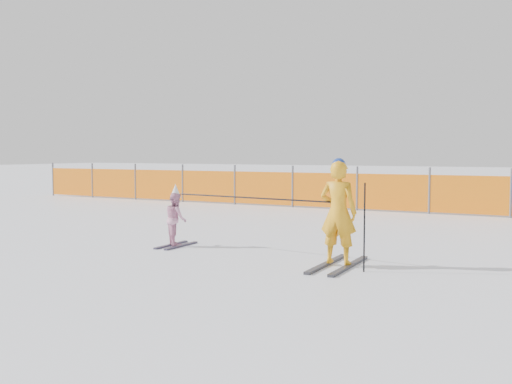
% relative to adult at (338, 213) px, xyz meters
% --- Properties ---
extents(ground, '(120.00, 120.00, 0.00)m').
position_rel_adult_xyz_m(ground, '(-1.59, -0.04, -0.77)').
color(ground, white).
rests_on(ground, ground).
extents(adult, '(0.55, 1.54, 1.57)m').
position_rel_adult_xyz_m(adult, '(0.00, 0.00, 0.00)').
color(adult, black).
rests_on(adult, ground).
extents(child, '(0.56, 0.92, 1.10)m').
position_rel_adult_xyz_m(child, '(-3.12, 0.36, -0.27)').
color(child, black).
rests_on(child, ground).
extents(ski_poles, '(3.46, 0.57, 1.23)m').
position_rel_adult_xyz_m(ski_poles, '(-0.96, 0.07, 0.06)').
color(ski_poles, black).
rests_on(ski_poles, ground).
extents(safety_fence, '(17.07, 0.06, 1.25)m').
position_rel_adult_xyz_m(safety_fence, '(-5.74, 7.83, -0.22)').
color(safety_fence, '#595960').
rests_on(safety_fence, ground).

